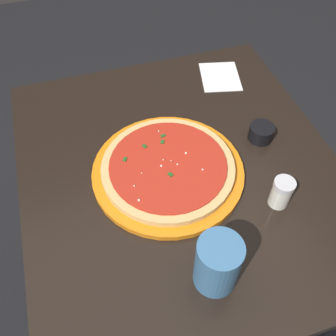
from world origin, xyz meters
TOP-DOWN VIEW (x-y plane):
  - ground_plane at (0.00, 0.00)m, footprint 5.00×5.00m
  - restaurant_table at (0.00, 0.00)m, footprint 0.86×0.76m
  - serving_plate at (0.01, -0.04)m, footprint 0.36×0.36m
  - pizza at (0.01, -0.04)m, footprint 0.31×0.31m
  - cup_tall_drink at (0.28, -0.03)m, footprint 0.08×0.08m
  - cup_small_sauce at (-0.03, 0.22)m, footprint 0.06×0.06m
  - napkin_folded_right at (-0.30, 0.22)m, footprint 0.16×0.14m
  - parmesan_shaker at (0.16, 0.17)m, footprint 0.05×0.05m

SIDE VIEW (x-z plane):
  - ground_plane at x=0.00m, z-range 0.00..0.00m
  - restaurant_table at x=0.00m, z-range 0.21..0.96m
  - napkin_folded_right at x=-0.30m, z-range 0.75..0.75m
  - serving_plate at x=0.01m, z-range 0.75..0.77m
  - cup_small_sauce at x=-0.03m, z-range 0.75..0.79m
  - pizza at x=0.01m, z-range 0.76..0.79m
  - parmesan_shaker at x=0.16m, z-range 0.75..0.83m
  - cup_tall_drink at x=0.28m, z-range 0.75..0.88m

